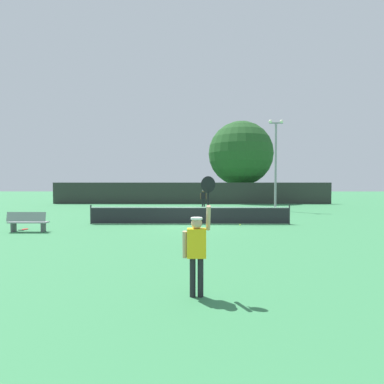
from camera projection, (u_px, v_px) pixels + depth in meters
The scene contains 13 objects.
ground_plane at pixel (190, 224), 16.86m from camera, with size 120.00×120.00×0.00m, color #387F4C.
tennis_net at pixel (190, 215), 16.84m from camera, with size 11.10×0.08×1.07m.
perimeter_fence at pixel (192, 193), 32.74m from camera, with size 30.02×0.12×2.30m, color #2D332D.
player_serving at pixel (197, 244), 6.15m from camera, with size 0.68×0.39×2.46m.
player_receiving at pixel (203, 197), 27.71m from camera, with size 0.57×0.24×1.62m.
tennis_ball at pixel (240, 225), 16.35m from camera, with size 0.07×0.07×0.07m, color #CCE033.
spare_racket at pixel (25, 229), 14.92m from camera, with size 0.28×0.52×0.04m.
courtside_bench at pixel (28, 222), 14.17m from camera, with size 1.80×0.44×0.95m.
light_pole at pixel (276, 159), 24.67m from camera, with size 1.18×0.28×7.39m.
large_tree at pixel (241, 154), 35.91m from camera, with size 7.59×7.59×9.52m.
parked_car_near at pixel (171, 194), 39.12m from camera, with size 2.35×4.39×1.69m.
parked_car_mid at pixel (207, 194), 39.28m from camera, with size 2.49×4.43×1.69m.
parked_car_far at pixel (269, 195), 37.83m from camera, with size 2.18×4.32×1.69m.
Camera 1 is at (0.22, -16.79, 2.32)m, focal length 28.44 mm.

